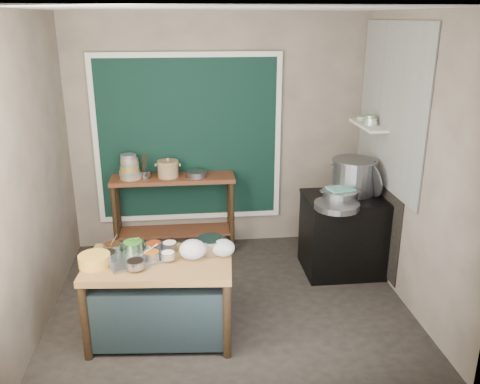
{
  "coord_description": "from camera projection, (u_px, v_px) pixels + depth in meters",
  "views": [
    {
      "loc": [
        -0.38,
        -4.49,
        2.73
      ],
      "look_at": [
        0.14,
        0.25,
        1.08
      ],
      "focal_mm": 38.0,
      "sensor_mm": 36.0,
      "label": 1
    }
  ],
  "objects": [
    {
      "name": "steamer",
      "position": [
        340.0,
        195.0,
        5.37
      ],
      "size": [
        0.45,
        0.45,
        0.13
      ],
      "primitive_type": null,
      "rotation": [
        0.0,
        0.0,
        -0.14
      ],
      "color": "gray",
      "rests_on": "stove_top"
    },
    {
      "name": "yellow_basin",
      "position": [
        95.0,
        260.0,
        4.25
      ],
      "size": [
        0.33,
        0.33,
        0.1
      ],
      "primitive_type": "cylinder",
      "rotation": [
        0.0,
        0.0,
        0.28
      ],
      "color": "gold",
      "rests_on": "prep_table"
    },
    {
      "name": "right_wall",
      "position": [
        411.0,
        163.0,
        4.87
      ],
      "size": [
        0.02,
        3.0,
        2.8
      ],
      "primitive_type": "cube",
      "color": "gray",
      "rests_on": "floor"
    },
    {
      "name": "green_cloth",
      "position": [
        341.0,
        189.0,
        5.34
      ],
      "size": [
        0.29,
        0.25,
        0.02
      ],
      "primitive_type": "cube",
      "rotation": [
        0.0,
        0.0,
        0.22
      ],
      "color": "#5BA697",
      "rests_on": "steamer"
    },
    {
      "name": "left_wall",
      "position": [
        31.0,
        175.0,
        4.51
      ],
      "size": [
        0.02,
        3.0,
        2.8
      ],
      "primitive_type": "cube",
      "color": "gray",
      "rests_on": "floor"
    },
    {
      "name": "saucepan",
      "position": [
        211.0,
        245.0,
        4.49
      ],
      "size": [
        0.28,
        0.28,
        0.14
      ],
      "primitive_type": null,
      "rotation": [
        0.0,
        0.0,
        -0.11
      ],
      "color": "gray",
      "rests_on": "prep_table"
    },
    {
      "name": "tile_panel",
      "position": [
        391.0,
        107.0,
        5.24
      ],
      "size": [
        0.02,
        1.7,
        1.7
      ],
      "primitive_type": "cube",
      "color": "#B2B2AA",
      "rests_on": "right_wall"
    },
    {
      "name": "stove_top",
      "position": [
        348.0,
        198.0,
        5.52
      ],
      "size": [
        0.92,
        0.69,
        0.03
      ],
      "primitive_type": "cube",
      "color": "black",
      "rests_on": "stove_block"
    },
    {
      "name": "plastic_bag_b",
      "position": [
        223.0,
        248.0,
        4.42
      ],
      "size": [
        0.25,
        0.23,
        0.15
      ],
      "primitive_type": "ellipsoid",
      "rotation": [
        0.0,
        0.0,
        0.34
      ],
      "color": "white",
      "rests_on": "prep_table"
    },
    {
      "name": "condiment_bowls",
      "position": [
        136.0,
        251.0,
        4.4
      ],
      "size": [
        0.68,
        0.52,
        0.08
      ],
      "color": "gray",
      "rests_on": "condiment_tray"
    },
    {
      "name": "plastic_bag_a",
      "position": [
        193.0,
        249.0,
        4.37
      ],
      "size": [
        0.27,
        0.25,
        0.17
      ],
      "primitive_type": "ellipsoid",
      "rotation": [
        0.0,
        0.0,
        -0.25
      ],
      "color": "white",
      "rests_on": "prep_table"
    },
    {
      "name": "soot_patch",
      "position": [
        378.0,
        208.0,
        5.71
      ],
      "size": [
        0.01,
        1.3,
        1.3
      ],
      "primitive_type": "cube",
      "color": "black",
      "rests_on": "right_wall"
    },
    {
      "name": "bowl_stack",
      "position": [
        130.0,
        168.0,
        5.87
      ],
      "size": [
        0.25,
        0.25,
        0.29
      ],
      "color": "tan",
      "rests_on": "back_counter"
    },
    {
      "name": "back_counter",
      "position": [
        174.0,
        214.0,
        6.14
      ],
      "size": [
        1.45,
        0.4,
        0.95
      ],
      "primitive_type": "cube",
      "color": "#5E2E1B",
      "rests_on": "floor"
    },
    {
      "name": "shelf_bowl_stack",
      "position": [
        371.0,
        120.0,
        5.52
      ],
      "size": [
        0.14,
        0.14,
        0.11
      ],
      "color": "silver",
      "rests_on": "wall_shelf"
    },
    {
      "name": "curtain_panel",
      "position": [
        188.0,
        139.0,
        6.05
      ],
      "size": [
        2.1,
        0.02,
        1.9
      ],
      "primitive_type": "cube",
      "color": "black",
      "rests_on": "back_wall"
    },
    {
      "name": "wide_bowl",
      "position": [
        197.0,
        174.0,
        5.98
      ],
      "size": [
        0.33,
        0.33,
        0.06
      ],
      "primitive_type": "cylinder",
      "rotation": [
        0.0,
        0.0,
        -0.43
      ],
      "color": "gray",
      "rests_on": "back_counter"
    },
    {
      "name": "wall_shelf",
      "position": [
        369.0,
        125.0,
        5.59
      ],
      "size": [
        0.22,
        0.7,
        0.03
      ],
      "primitive_type": "cube",
      "color": "beige",
      "rests_on": "right_wall"
    },
    {
      "name": "prep_table",
      "position": [
        161.0,
        299.0,
        4.48
      ],
      "size": [
        1.31,
        0.82,
        0.75
      ],
      "primitive_type": "cube",
      "rotation": [
        0.0,
        0.0,
        -0.09
      ],
      "color": "brown",
      "rests_on": "floor"
    },
    {
      "name": "shelf_bowl_green",
      "position": [
        362.0,
        118.0,
        5.78
      ],
      "size": [
        0.14,
        0.14,
        0.05
      ],
      "primitive_type": "cylinder",
      "rotation": [
        0.0,
        0.0,
        -0.04
      ],
      "color": "gray",
      "rests_on": "wall_shelf"
    },
    {
      "name": "pot_lid",
      "position": [
        372.0,
        179.0,
        5.48
      ],
      "size": [
        0.17,
        0.4,
        0.39
      ],
      "primitive_type": "cylinder",
      "rotation": [
        0.0,
        1.36,
        0.19
      ],
      "color": "gray",
      "rests_on": "stove_top"
    },
    {
      "name": "curtain_frame",
      "position": [
        188.0,
        139.0,
        6.04
      ],
      "size": [
        2.22,
        0.03,
        2.02
      ],
      "primitive_type": null,
      "color": "beige",
      "rests_on": "back_wall"
    },
    {
      "name": "ceiling",
      "position": [
        227.0,
        7.0,
        4.23
      ],
      "size": [
        3.5,
        3.0,
        0.02
      ],
      "primitive_type": "cube",
      "color": "gray",
      "rests_on": "back_wall"
    },
    {
      "name": "ceramic_crock",
      "position": [
        168.0,
        170.0,
        5.94
      ],
      "size": [
        0.28,
        0.28,
        0.18
      ],
      "primitive_type": null,
      "rotation": [
        0.0,
        0.0,
        -0.08
      ],
      "color": "#8D704D",
      "rests_on": "back_counter"
    },
    {
      "name": "shallow_pan",
      "position": [
        337.0,
        206.0,
        5.17
      ],
      "size": [
        0.52,
        0.52,
        0.06
      ],
      "primitive_type": "cylinder",
      "rotation": [
        0.0,
        0.0,
        -0.14
      ],
      "color": "gray",
      "rests_on": "stove_top"
    },
    {
      "name": "condiment_tray",
      "position": [
        137.0,
        258.0,
        4.38
      ],
      "size": [
        0.61,
        0.54,
        0.02
      ],
      "primitive_type": "cube",
      "rotation": [
        0.0,
        0.0,
        0.4
      ],
      "color": "gray",
      "rests_on": "prep_table"
    },
    {
      "name": "stock_pot",
      "position": [
        354.0,
        177.0,
        5.57
      ],
      "size": [
        0.52,
        0.52,
        0.39
      ],
      "primitive_type": null,
      "rotation": [
        0.0,
        0.0,
        0.06
      ],
      "color": "gray",
      "rests_on": "stove_top"
    },
    {
      "name": "floor",
      "position": [
        229.0,
        302.0,
        5.15
      ],
      "size": [
        3.5,
        3.0,
        0.02
      ],
      "primitive_type": "cube",
      "color": "#2E2923",
      "rests_on": "ground"
    },
    {
      "name": "utensil_cup",
      "position": [
        145.0,
        174.0,
        5.92
      ],
      "size": [
        0.18,
        0.18,
        0.09
      ],
      "primitive_type": "cylinder",
      "rotation": [
        0.0,
        0.0,
        -0.22
      ],
      "color": "gray",
      "rests_on": "back_counter"
    },
    {
      "name": "stove_block",
      "position": [
        345.0,
        235.0,
        5.66
      ],
      "size": [
        0.9,
        0.68,
        0.85
      ],
      "primitive_type": "cube",
      "color": "black",
      "rests_on": "floor"
    },
    {
      "name": "back_wall",
      "position": [
        217.0,
        134.0,
        6.11
      ],
      "size": [
        3.5,
        0.02,
        2.8
      ],
      "primitive_type": "cube",
      "color": "gray",
      "rests_on": "floor"
    }
  ]
}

